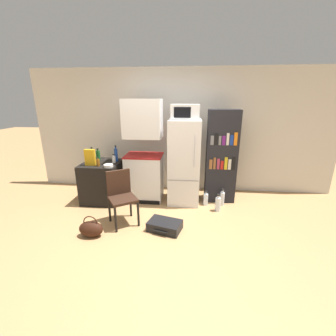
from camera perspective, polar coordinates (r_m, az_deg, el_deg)
ground_plane at (r=3.46m, az=-2.22°, el=-17.29°), size 24.00×24.00×0.00m
wall_back at (r=4.87m, az=3.31°, el=9.23°), size 6.40×0.10×2.56m
side_table at (r=4.66m, az=-16.17°, el=-3.20°), size 0.70×0.77×0.77m
kitchen_hutch at (r=4.37m, az=-6.14°, el=3.27°), size 0.71×0.55×1.96m
refrigerator at (r=4.28m, az=4.11°, el=1.46°), size 0.58×0.64×1.60m
microwave at (r=4.12m, az=4.39°, el=14.03°), size 0.50×0.35×0.26m
bookshelf at (r=4.43m, az=13.39°, el=2.76°), size 0.58×0.34×1.77m
bottle_amber_beer at (r=4.30m, az=-17.33°, el=1.35°), size 0.06×0.06×0.16m
bottle_green_tall at (r=4.71m, az=-17.33°, el=3.11°), size 0.08×0.08×0.24m
bottle_blue_soda at (r=4.52m, az=-13.07°, el=3.32°), size 0.07×0.07×0.32m
bottle_milk_white at (r=4.45m, az=-13.63°, el=2.21°), size 0.07×0.07×0.16m
bottle_olive_oil at (r=4.65m, az=-18.68°, el=3.06°), size 0.07×0.07×0.28m
bowl at (r=4.21m, az=-14.88°, el=0.58°), size 0.17×0.17×0.05m
cereal_box at (r=4.37m, az=-19.19°, el=2.55°), size 0.19×0.07×0.30m
chair at (r=3.70m, az=-11.88°, el=-6.13°), size 0.56×0.56×0.87m
suitcase_large_flat at (r=3.60m, az=-0.82°, el=-14.42°), size 0.57×0.44×0.15m
handbag at (r=3.61m, az=-18.96°, el=-14.38°), size 0.36×0.20×0.33m
water_bottle_front at (r=4.21m, az=12.55°, el=-8.89°), size 0.10×0.10×0.33m
water_bottle_middle at (r=4.39m, az=9.57°, el=-7.77°), size 0.09×0.09×0.28m
water_bottle_back at (r=4.44m, az=13.60°, el=-7.49°), size 0.08×0.08×0.33m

